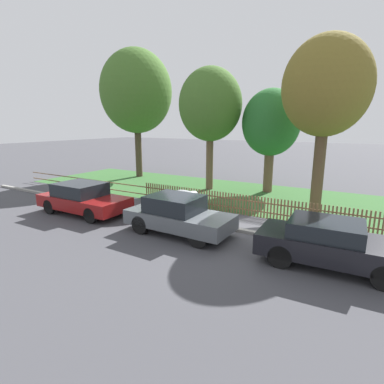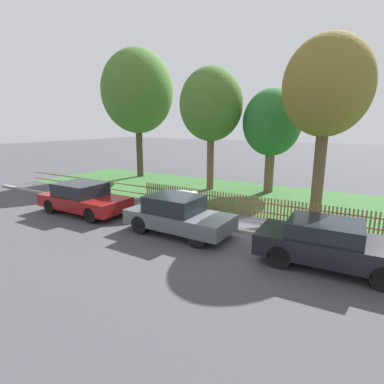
% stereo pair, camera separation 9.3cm
% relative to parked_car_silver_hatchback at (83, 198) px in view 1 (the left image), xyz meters
% --- Properties ---
extents(ground_plane, '(120.00, 120.00, 0.00)m').
position_rel_parked_car_silver_hatchback_xyz_m(ground_plane, '(6.25, 1.20, -0.69)').
color(ground_plane, '#424247').
extents(kerb_stone, '(30.83, 0.20, 0.12)m').
position_rel_parked_car_silver_hatchback_xyz_m(kerb_stone, '(6.25, 1.30, -0.63)').
color(kerb_stone, gray).
rests_on(kerb_stone, ground).
extents(grass_strip, '(30.83, 7.14, 0.01)m').
position_rel_parked_car_silver_hatchback_xyz_m(grass_strip, '(6.25, 6.95, -0.69)').
color(grass_strip, '#33602D').
rests_on(grass_strip, ground).
extents(park_fence, '(30.83, 0.05, 0.91)m').
position_rel_parked_car_silver_hatchback_xyz_m(park_fence, '(6.25, 3.39, -0.24)').
color(park_fence, brown).
rests_on(park_fence, ground).
extents(parked_car_silver_hatchback, '(4.20, 1.84, 1.36)m').
position_rel_parked_car_silver_hatchback_xyz_m(parked_car_silver_hatchback, '(0.00, 0.00, 0.00)').
color(parked_car_silver_hatchback, maroon).
rests_on(parked_car_silver_hatchback, ground).
extents(parked_car_black_saloon, '(3.92, 1.76, 1.39)m').
position_rel_parked_car_silver_hatchback_xyz_m(parked_car_black_saloon, '(4.99, 0.04, 0.01)').
color(parked_car_black_saloon, '#51565B').
rests_on(parked_car_black_saloon, ground).
extents(parked_car_navy_estate, '(4.04, 1.83, 1.31)m').
position_rel_parked_car_silver_hatchback_xyz_m(parked_car_navy_estate, '(10.04, 0.00, -0.01)').
color(parked_car_navy_estate, black).
rests_on(parked_car_navy_estate, ground).
extents(covered_motorcycle, '(1.84, 0.92, 1.04)m').
position_rel_parked_car_silver_hatchback_xyz_m(covered_motorcycle, '(3.85, 2.34, -0.06)').
color(covered_motorcycle, black).
rests_on(covered_motorcycle, ground).
extents(tree_nearest_kerb, '(5.11, 5.11, 9.11)m').
position_rel_parked_car_silver_hatchback_xyz_m(tree_nearest_kerb, '(-4.20, 8.73, 5.45)').
color(tree_nearest_kerb, '#473828').
rests_on(tree_nearest_kerb, ground).
extents(tree_behind_motorcycle, '(3.65, 3.65, 7.09)m').
position_rel_parked_car_silver_hatchback_xyz_m(tree_behind_motorcycle, '(2.47, 7.38, 4.26)').
color(tree_behind_motorcycle, brown).
rests_on(tree_behind_motorcycle, ground).
extents(tree_mid_park, '(3.23, 3.23, 5.83)m').
position_rel_parked_car_silver_hatchback_xyz_m(tree_mid_park, '(5.75, 8.47, 3.23)').
color(tree_mid_park, brown).
rests_on(tree_mid_park, ground).
extents(tree_far_left, '(3.64, 3.64, 7.52)m').
position_rel_parked_car_silver_hatchback_xyz_m(tree_far_left, '(8.81, 5.63, 4.68)').
color(tree_far_left, brown).
rests_on(tree_far_left, ground).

